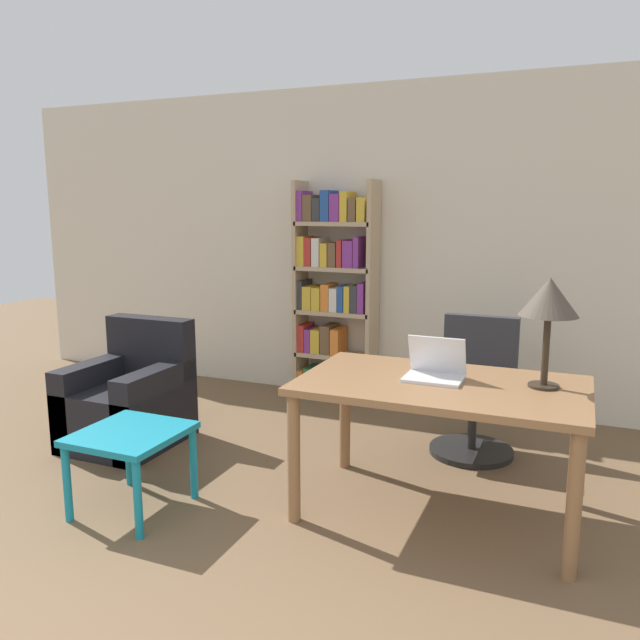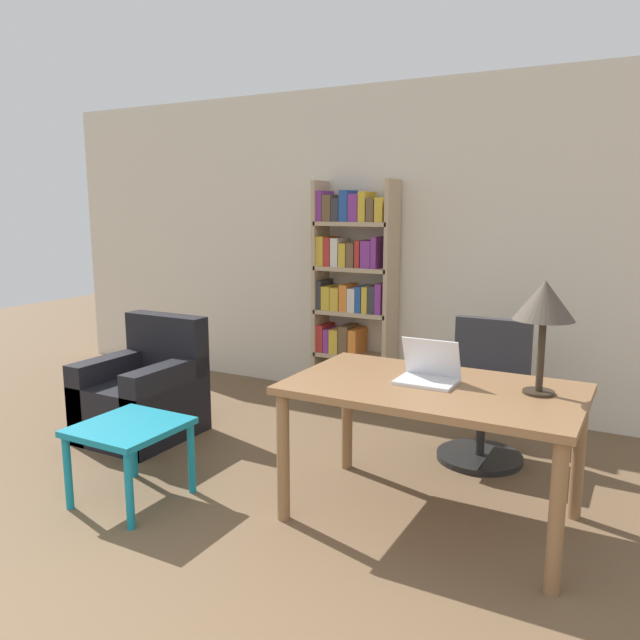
{
  "view_description": "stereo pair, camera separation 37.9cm",
  "coord_description": "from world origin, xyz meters",
  "px_view_note": "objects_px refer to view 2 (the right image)",
  "views": [
    {
      "loc": [
        1.34,
        -0.65,
        1.69
      ],
      "look_at": [
        -0.11,
        2.79,
        1.01
      ],
      "focal_mm": 35.0,
      "sensor_mm": 36.0,
      "label": 1
    },
    {
      "loc": [
        1.68,
        -0.48,
        1.69
      ],
      "look_at": [
        -0.11,
        2.79,
        1.01
      ],
      "focal_mm": 35.0,
      "sensor_mm": 36.0,
      "label": 2
    }
  ],
  "objects_px": {
    "office_chair": "(485,397)",
    "bookshelf": "(352,296)",
    "desk": "(433,403)",
    "side_table_blue": "(130,436)",
    "armchair": "(144,397)",
    "table_lamp": "(544,304)",
    "laptop": "(428,373)"
  },
  "relations": [
    {
      "from": "office_chair",
      "to": "bookshelf",
      "type": "bearing_deg",
      "value": 151.32
    },
    {
      "from": "desk",
      "to": "office_chair",
      "type": "distance_m",
      "value": 1.03
    },
    {
      "from": "table_lamp",
      "to": "desk",
      "type": "bearing_deg",
      "value": -167.64
    },
    {
      "from": "desk",
      "to": "bookshelf",
      "type": "relative_size",
      "value": 0.79
    },
    {
      "from": "laptop",
      "to": "table_lamp",
      "type": "distance_m",
      "value": 0.7
    },
    {
      "from": "desk",
      "to": "laptop",
      "type": "distance_m",
      "value": 0.16
    },
    {
      "from": "desk",
      "to": "armchair",
      "type": "distance_m",
      "value": 2.32
    },
    {
      "from": "side_table_blue",
      "to": "armchair",
      "type": "xyz_separation_m",
      "value": [
        -0.7,
        0.82,
        -0.1
      ]
    },
    {
      "from": "table_lamp",
      "to": "side_table_blue",
      "type": "relative_size",
      "value": 1.02
    },
    {
      "from": "desk",
      "to": "bookshelf",
      "type": "distance_m",
      "value": 2.21
    },
    {
      "from": "laptop",
      "to": "bookshelf",
      "type": "relative_size",
      "value": 0.16
    },
    {
      "from": "laptop",
      "to": "side_table_blue",
      "type": "bearing_deg",
      "value": -156.53
    },
    {
      "from": "desk",
      "to": "side_table_blue",
      "type": "distance_m",
      "value": 1.73
    },
    {
      "from": "table_lamp",
      "to": "armchair",
      "type": "xyz_separation_m",
      "value": [
        -2.8,
        0.09,
        -0.92
      ]
    },
    {
      "from": "laptop",
      "to": "office_chair",
      "type": "height_order",
      "value": "laptop"
    },
    {
      "from": "armchair",
      "to": "bookshelf",
      "type": "distance_m",
      "value": 1.93
    },
    {
      "from": "office_chair",
      "to": "table_lamp",
      "type": "bearing_deg",
      "value": -61.76
    },
    {
      "from": "office_chair",
      "to": "bookshelf",
      "type": "relative_size",
      "value": 0.49
    },
    {
      "from": "desk",
      "to": "side_table_blue",
      "type": "height_order",
      "value": "desk"
    },
    {
      "from": "table_lamp",
      "to": "laptop",
      "type": "bearing_deg",
      "value": -173.26
    },
    {
      "from": "desk",
      "to": "laptop",
      "type": "height_order",
      "value": "laptop"
    },
    {
      "from": "office_chair",
      "to": "side_table_blue",
      "type": "bearing_deg",
      "value": -134.92
    },
    {
      "from": "laptop",
      "to": "office_chair",
      "type": "bearing_deg",
      "value": 85.16
    },
    {
      "from": "desk",
      "to": "office_chair",
      "type": "height_order",
      "value": "office_chair"
    },
    {
      "from": "armchair",
      "to": "bookshelf",
      "type": "bearing_deg",
      "value": 58.31
    },
    {
      "from": "table_lamp",
      "to": "bookshelf",
      "type": "bearing_deg",
      "value": 138.35
    },
    {
      "from": "table_lamp",
      "to": "side_table_blue",
      "type": "height_order",
      "value": "table_lamp"
    },
    {
      "from": "office_chair",
      "to": "bookshelf",
      "type": "distance_m",
      "value": 1.63
    },
    {
      "from": "office_chair",
      "to": "armchair",
      "type": "xyz_separation_m",
      "value": [
        -2.32,
        -0.8,
        -0.13
      ]
    },
    {
      "from": "table_lamp",
      "to": "armchair",
      "type": "bearing_deg",
      "value": 178.23
    },
    {
      "from": "laptop",
      "to": "armchair",
      "type": "distance_m",
      "value": 2.3
    },
    {
      "from": "side_table_blue",
      "to": "armchair",
      "type": "distance_m",
      "value": 1.08
    }
  ]
}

